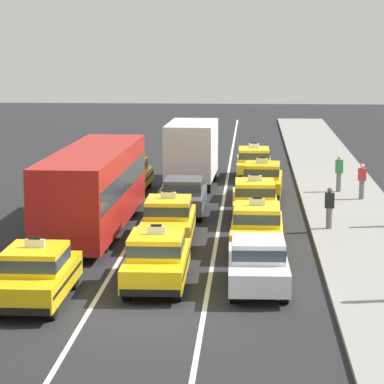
% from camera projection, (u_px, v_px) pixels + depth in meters
% --- Properties ---
extents(ground_plane, '(160.00, 160.00, 0.00)m').
position_uv_depth(ground_plane, '(143.00, 320.00, 25.01)').
color(ground_plane, '#232326').
extents(lane_stripe_left_center, '(0.14, 80.00, 0.01)m').
position_uv_depth(lane_stripe_left_center, '(158.00, 194.00, 44.79)').
color(lane_stripe_left_center, silver).
rests_on(lane_stripe_left_center, ground).
extents(lane_stripe_center_right, '(0.14, 80.00, 0.01)m').
position_uv_depth(lane_stripe_center_right, '(224.00, 195.00, 44.59)').
color(lane_stripe_center_right, silver).
rests_on(lane_stripe_center_right, ground).
extents(sidewalk_curb, '(4.00, 90.00, 0.15)m').
position_uv_depth(sidewalk_curb, '(353.00, 215.00, 39.31)').
color(sidewalk_curb, gray).
rests_on(sidewalk_curb, ground).
extents(taxi_left_nearest, '(1.83, 4.56, 1.96)m').
position_uv_depth(taxi_left_nearest, '(37.00, 273.00, 26.46)').
color(taxi_left_nearest, black).
rests_on(taxi_left_nearest, ground).
extents(bus_left_second, '(2.72, 11.24, 3.22)m').
position_uv_depth(bus_left_second, '(94.00, 186.00, 36.02)').
color(bus_left_second, black).
rests_on(bus_left_second, ground).
extents(taxi_left_third, '(1.95, 4.61, 1.96)m').
position_uv_depth(taxi_left_third, '(129.00, 175.00, 45.11)').
color(taxi_left_third, black).
rests_on(taxi_left_third, ground).
extents(taxi_center_nearest, '(1.87, 4.58, 1.96)m').
position_uv_depth(taxi_center_nearest, '(157.00, 259.00, 28.21)').
color(taxi_center_nearest, black).
rests_on(taxi_center_nearest, ground).
extents(taxi_center_second, '(1.89, 4.59, 1.96)m').
position_uv_depth(taxi_center_second, '(169.00, 219.00, 34.31)').
color(taxi_center_second, black).
rests_on(taxi_center_second, ground).
extents(sedan_center_third, '(1.77, 4.30, 1.58)m').
position_uv_depth(sedan_center_third, '(184.00, 195.00, 39.52)').
color(sedan_center_third, black).
rests_on(sedan_center_third, ground).
extents(box_truck_center_fourth, '(2.45, 7.02, 3.27)m').
position_uv_depth(box_truck_center_fourth, '(193.00, 150.00, 47.33)').
color(box_truck_center_fourth, black).
rests_on(box_truck_center_fourth, ground).
extents(sedan_right_nearest, '(1.85, 4.34, 1.58)m').
position_uv_depth(sedan_right_nearest, '(258.00, 263.00, 27.86)').
color(sedan_right_nearest, black).
rests_on(sedan_right_nearest, ground).
extents(taxi_right_second, '(1.89, 4.59, 1.96)m').
position_uv_depth(taxi_right_second, '(257.00, 227.00, 32.92)').
color(taxi_right_second, black).
rests_on(taxi_right_second, ground).
extents(taxi_right_third, '(1.90, 4.59, 1.96)m').
position_uv_depth(taxi_right_third, '(255.00, 199.00, 38.36)').
color(taxi_right_third, black).
rests_on(taxi_right_third, ground).
extents(taxi_right_fourth, '(2.02, 4.64, 1.96)m').
position_uv_depth(taxi_right_fourth, '(262.00, 180.00, 43.65)').
color(taxi_right_fourth, black).
rests_on(taxi_right_fourth, ground).
extents(taxi_right_fifth, '(1.85, 4.57, 1.96)m').
position_uv_depth(taxi_right_fifth, '(254.00, 162.00, 49.48)').
color(taxi_right_fifth, black).
rests_on(taxi_right_fifth, ground).
extents(pedestrian_mid_block, '(0.36, 0.24, 1.61)m').
position_uv_depth(pedestrian_mid_block, '(329.00, 208.00, 36.04)').
color(pedestrian_mid_block, slate).
rests_on(pedestrian_mid_block, sidewalk_curb).
extents(pedestrian_trailing, '(0.36, 0.24, 1.75)m').
position_uv_depth(pedestrian_trailing, '(339.00, 173.00, 44.55)').
color(pedestrian_trailing, slate).
rests_on(pedestrian_trailing, sidewalk_curb).
extents(pedestrian_far_corner, '(0.36, 0.24, 1.63)m').
position_uv_depth(pedestrian_far_corner, '(362.00, 181.00, 42.52)').
color(pedestrian_far_corner, slate).
rests_on(pedestrian_far_corner, sidewalk_curb).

